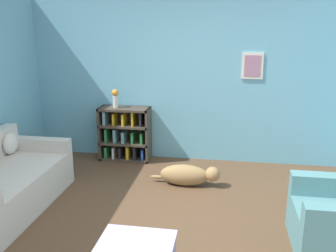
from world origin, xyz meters
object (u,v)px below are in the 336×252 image
Objects in this scene: couch at (1,184)px; bookshelf at (125,134)px; dog at (188,175)px; vase at (115,97)px.

couch is 2.15m from bookshelf.
dog is at bearing 25.05° from couch.
dog is at bearing -37.80° from bookshelf.
couch reaches higher than dog.
vase reaches higher than couch.
vase is at bearing -172.95° from bookshelf.
bookshelf is at bearing 61.52° from couch.
couch is at bearing -154.95° from dog.
bookshelf is 0.89× the size of dog.
bookshelf reaches higher than couch.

